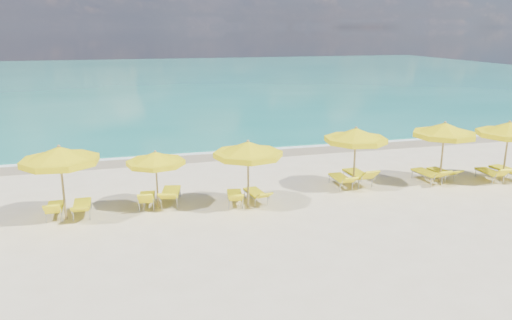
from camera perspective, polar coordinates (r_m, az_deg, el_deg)
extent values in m
plane|color=beige|center=(18.77, 1.20, -4.68)|extent=(120.00, 120.00, 0.00)
cube|color=#167D6D|center=(65.46, -10.85, 9.14)|extent=(120.00, 80.00, 0.30)
cube|color=tan|center=(25.66, -3.45, 0.69)|extent=(120.00, 2.60, 0.01)
cube|color=white|center=(26.42, -3.81, 1.10)|extent=(120.00, 1.20, 0.03)
cube|color=white|center=(34.55, -16.59, 3.80)|extent=(14.00, 0.36, 0.05)
cube|color=white|center=(43.44, 2.44, 6.57)|extent=(18.00, 0.30, 0.05)
cylinder|color=#A48A52|center=(17.80, -21.23, -2.61)|extent=(0.08, 0.08, 2.49)
cone|color=yellow|center=(17.53, -21.54, 0.66)|extent=(3.17, 3.17, 0.50)
cylinder|color=yellow|center=(17.59, -21.47, -0.11)|extent=(3.20, 3.20, 0.20)
sphere|color=#A48A52|center=(17.48, -21.62, 1.47)|extent=(0.11, 0.11, 0.11)
cylinder|color=#A48A52|center=(18.15, -11.27, -2.30)|extent=(0.06, 0.06, 2.03)
cone|color=yellow|center=(17.92, -11.41, 0.30)|extent=(2.38, 2.38, 0.41)
cylinder|color=yellow|center=(17.97, -11.38, -0.31)|extent=(2.41, 2.41, 0.16)
sphere|color=#A48A52|center=(17.87, -11.45, 0.95)|extent=(0.09, 0.09, 0.09)
cylinder|color=#A48A52|center=(17.75, -0.90, -1.78)|extent=(0.07, 0.07, 2.39)
cone|color=yellow|center=(17.49, -0.92, 1.38)|extent=(2.80, 2.80, 0.48)
cylinder|color=yellow|center=(17.54, -0.91, 0.64)|extent=(2.83, 2.83, 0.19)
sphere|color=#A48A52|center=(17.43, -0.92, 2.16)|extent=(0.11, 0.11, 0.11)
cylinder|color=#A48A52|center=(20.29, 11.20, 0.12)|extent=(0.08, 0.08, 2.43)
cone|color=yellow|center=(20.06, 11.35, 2.94)|extent=(2.99, 2.99, 0.49)
cylinder|color=yellow|center=(20.11, 11.31, 2.28)|extent=(3.01, 3.01, 0.19)
sphere|color=#A48A52|center=(20.01, 11.38, 3.63)|extent=(0.11, 0.11, 0.11)
cylinder|color=#A48A52|center=(22.02, 20.51, 0.70)|extent=(0.08, 0.08, 2.50)
cone|color=yellow|center=(21.80, 20.76, 3.37)|extent=(3.12, 3.12, 0.50)
cylinder|color=yellow|center=(21.85, 20.70, 2.75)|extent=(3.15, 3.15, 0.20)
sphere|color=#A48A52|center=(21.76, 20.82, 4.03)|extent=(0.11, 0.11, 0.11)
cylinder|color=#A48A52|center=(23.22, 26.66, 0.75)|extent=(0.08, 0.08, 2.50)
cone|color=yellow|center=(23.01, 26.96, 3.29)|extent=(2.62, 2.62, 0.50)
cylinder|color=yellow|center=(23.06, 26.89, 2.69)|extent=(2.64, 2.64, 0.20)
sphere|color=#A48A52|center=(22.97, 27.03, 3.91)|extent=(0.11, 0.11, 0.11)
cube|color=yellow|center=(18.53, -21.97, -4.97)|extent=(0.54, 1.18, 0.07)
cube|color=yellow|center=(17.72, -22.27, -5.23)|extent=(0.53, 0.46, 0.43)
cube|color=yellow|center=(18.36, -19.26, -4.81)|extent=(0.57, 1.26, 0.08)
cube|color=yellow|center=(17.47, -19.46, -5.32)|extent=(0.57, 0.56, 0.35)
cube|color=yellow|center=(18.58, -12.35, -4.13)|extent=(0.65, 1.24, 0.07)
cube|color=yellow|center=(17.77, -12.51, -4.33)|extent=(0.57, 0.50, 0.45)
cube|color=yellow|center=(18.78, -9.71, -3.61)|extent=(0.88, 1.47, 0.08)
cube|color=yellow|center=(17.82, -10.06, -4.09)|extent=(0.73, 0.72, 0.40)
cube|color=yellow|center=(18.41, -2.45, -3.97)|extent=(0.71, 1.24, 0.07)
cube|color=yellow|center=(17.60, -2.30, -4.31)|extent=(0.60, 0.57, 0.38)
cube|color=yellow|center=(18.64, -0.10, -3.73)|extent=(0.67, 1.23, 0.07)
cube|color=yellow|center=(17.87, 0.91, -4.08)|extent=(0.59, 0.58, 0.33)
cube|color=yellow|center=(20.65, 9.61, -2.00)|extent=(0.59, 1.27, 0.08)
cube|color=yellow|center=(19.84, 10.63, -2.27)|extent=(0.57, 0.56, 0.37)
cube|color=yellow|center=(21.16, 11.46, -1.52)|extent=(0.71, 1.47, 0.09)
cube|color=yellow|center=(20.28, 12.83, -1.68)|extent=(0.67, 0.61, 0.49)
cube|color=yellow|center=(22.19, 18.88, -1.37)|extent=(0.73, 1.37, 0.08)
cube|color=yellow|center=(21.49, 20.48, -1.55)|extent=(0.65, 0.62, 0.41)
cube|color=yellow|center=(22.82, 20.31, -1.18)|extent=(0.66, 1.21, 0.07)
cube|color=yellow|center=(22.23, 21.75, -1.38)|extent=(0.58, 0.58, 0.32)
cube|color=yellow|center=(23.42, 25.08, -1.21)|extent=(0.63, 1.27, 0.08)
cube|color=yellow|center=(22.73, 26.35, -1.31)|extent=(0.58, 0.52, 0.44)
cube|color=yellow|center=(24.04, 26.64, -0.95)|extent=(0.74, 1.38, 0.08)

